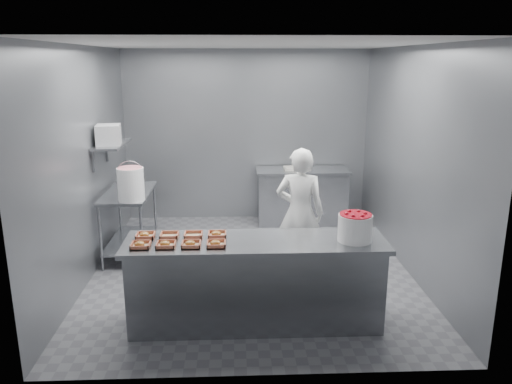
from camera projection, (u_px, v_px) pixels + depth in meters
floor at (251, 269)px, 6.46m from camera, size 4.50×4.50×0.00m
ceiling at (251, 44)px, 5.74m from camera, size 4.50×4.50×0.00m
wall_back at (246, 136)px, 8.27m from camera, size 4.00×0.04×2.80m
wall_left at (86, 165)px, 6.02m from camera, size 0.04×4.50×2.80m
wall_right at (412, 162)px, 6.19m from camera, size 0.04×4.50×2.80m
service_counter at (256, 282)px, 5.04m from camera, size 2.60×0.70×0.90m
prep_table at (129, 213)px, 6.82m from camera, size 0.60×1.20×0.90m
back_counter at (302, 196)px, 8.22m from camera, size 1.50×0.60×0.90m
wall_shelf at (112, 144)px, 6.57m from camera, size 0.35×0.90×0.03m
tray_0 at (140, 245)px, 4.75m from camera, size 0.19×0.18×0.06m
tray_1 at (166, 244)px, 4.76m from camera, size 0.19×0.18×0.06m
tray_2 at (191, 244)px, 4.77m from camera, size 0.19×0.18×0.06m
tray_3 at (216, 244)px, 4.78m from camera, size 0.19×0.18×0.06m
tray_4 at (145, 235)px, 5.00m from camera, size 0.19×0.18×0.06m
tray_5 at (169, 235)px, 5.01m from camera, size 0.19×0.18×0.04m
tray_6 at (193, 235)px, 5.02m from camera, size 0.19×0.18×0.04m
tray_7 at (217, 234)px, 5.03m from camera, size 0.19×0.18×0.06m
worker at (300, 213)px, 6.12m from camera, size 0.66×0.51×1.62m
strawberry_tub at (355, 227)px, 4.88m from camera, size 0.33×0.33×0.28m
glaze_bucket at (131, 183)px, 6.27m from camera, size 0.35×0.33×0.51m
bucket_lid at (130, 188)px, 6.86m from camera, size 0.32×0.32×0.02m
rag at (133, 187)px, 6.97m from camera, size 0.19×0.18×0.02m
appliance at (108, 135)px, 6.41m from camera, size 0.34×0.38×0.26m
paper_stack at (294, 168)px, 8.09m from camera, size 0.32×0.24×0.05m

